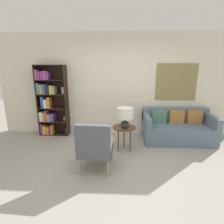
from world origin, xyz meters
TOP-DOWN VIEW (x-y plane):
  - ground_plane at (0.00, 0.00)m, footprint 14.00×14.00m
  - wall_back at (0.03, 2.03)m, footprint 6.40×0.08m
  - bookshelf at (-1.81, 1.84)m, footprint 0.79×0.30m
  - armchair at (-0.34, 0.12)m, footprint 0.64×0.68m
  - couch at (1.55, 1.59)m, footprint 1.70×0.84m
  - side_table at (0.20, 0.97)m, footprint 0.52×0.52m
  - table_lamp at (0.20, 0.92)m, footprint 0.36×0.36m

SIDE VIEW (x-z plane):
  - ground_plane at x=0.00m, z-range 0.00..0.00m
  - couch at x=1.55m, z-range -0.08..0.71m
  - side_table at x=0.20m, z-range 0.21..0.76m
  - armchair at x=-0.34m, z-range 0.03..0.95m
  - table_lamp at x=0.20m, z-range 0.62..1.07m
  - bookshelf at x=-1.81m, z-range -0.02..1.87m
  - wall_back at x=0.03m, z-range 0.00..2.70m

